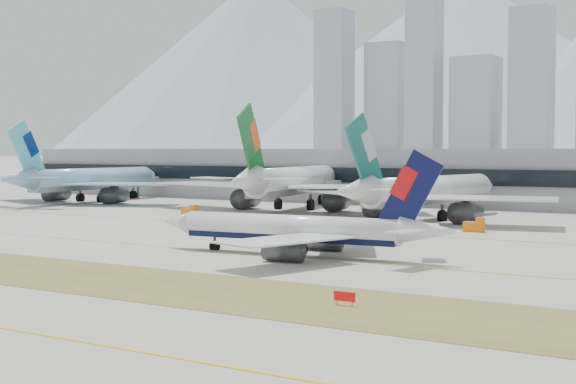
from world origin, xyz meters
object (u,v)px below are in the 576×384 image
Objects in this scene: taxiing_airliner at (300,230)px; widebody_korean at (88,181)px; widebody_eva at (293,183)px; terminal at (452,176)px; widebody_cathay at (424,192)px.

widebody_korean is (-108.89, 67.46, 2.44)m from taxiing_airliner.
widebody_eva reaches higher than terminal.
widebody_korean is 1.05× the size of widebody_cathay.
widebody_cathay is 58.14m from terminal.
widebody_eva is at bearing -63.11° from taxiing_airliner.
terminal is (-14.29, 56.33, 1.68)m from widebody_cathay.
widebody_cathay reaches higher than taxiing_airliner.
widebody_korean is 0.23× the size of terminal.
widebody_korean is at bearing 84.93° from widebody_eva.
taxiing_airliner is at bearing -80.06° from terminal.
widebody_korean is 64.27m from widebody_eva.
widebody_cathay is 0.22× the size of terminal.
widebody_korean is 101.75m from terminal.
widebody_korean is at bearing 96.72° from widebody_cathay.
widebody_korean reaches higher than taxiing_airliner.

